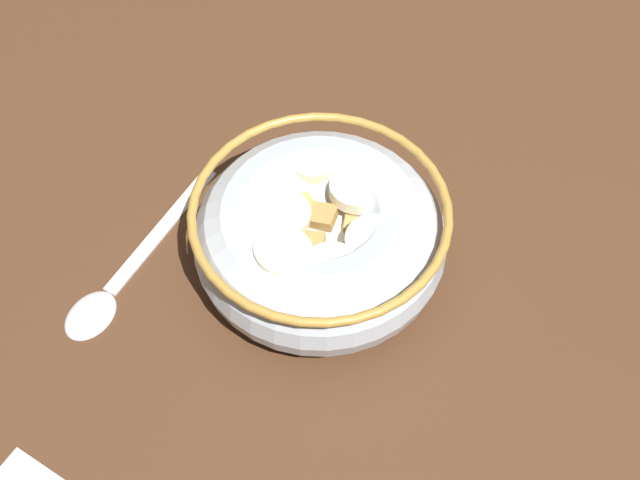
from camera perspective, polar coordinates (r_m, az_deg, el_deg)
The scene contains 3 objects.
ground_plane at distance 58.13cm, azimuth -0.00°, elevation -2.27°, with size 121.52×121.52×2.00cm, color #472B19.
cereal_bowl at distance 54.41cm, azimuth 0.01°, elevation 0.28°, with size 16.33×16.33×6.70cm.
spoon at distance 57.73cm, azimuth -13.58°, elevation -2.87°, with size 4.72×15.88×0.80cm.
Camera 1 is at (-10.51, 29.78, 47.80)cm, focal length 47.98 mm.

